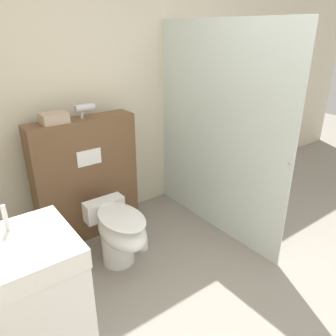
# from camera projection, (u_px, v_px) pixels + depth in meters

# --- Properties ---
(ground_plane) EXTENTS (12.00, 12.00, 0.00)m
(ground_plane) POSITION_uv_depth(u_px,v_px,m) (270.00, 318.00, 2.27)
(ground_plane) COLOR gray
(wall_back) EXTENTS (8.00, 0.06, 2.50)m
(wall_back) POSITION_uv_depth(u_px,v_px,m) (120.00, 95.00, 3.22)
(wall_back) COLOR beige
(wall_back) RESTS_ON ground_plane
(partition_panel) EXTENTS (0.95, 0.24, 1.14)m
(partition_panel) POSITION_uv_depth(u_px,v_px,m) (86.00, 179.00, 3.02)
(partition_panel) COLOR brown
(partition_panel) RESTS_ON ground_plane
(shower_glass) EXTENTS (0.04, 1.63, 1.94)m
(shower_glass) POSITION_uv_depth(u_px,v_px,m) (216.00, 133.00, 3.00)
(shower_glass) COLOR silver
(shower_glass) RESTS_ON ground_plane
(toilet) EXTENTS (0.35, 0.64, 0.51)m
(toilet) POSITION_uv_depth(u_px,v_px,m) (119.00, 232.00, 2.69)
(toilet) COLOR white
(toilet) RESTS_ON ground_plane
(sink_vanity) EXTENTS (0.52, 0.50, 1.08)m
(sink_vanity) POSITION_uv_depth(u_px,v_px,m) (32.00, 318.00, 1.70)
(sink_vanity) COLOR white
(sink_vanity) RESTS_ON ground_plane
(hair_drier) EXTENTS (0.20, 0.06, 0.12)m
(hair_drier) POSITION_uv_depth(u_px,v_px,m) (86.00, 108.00, 2.81)
(hair_drier) COLOR #B7B7BC
(hair_drier) RESTS_ON partition_panel
(folded_towel) EXTENTS (0.21, 0.17, 0.08)m
(folded_towel) POSITION_uv_depth(u_px,v_px,m) (54.00, 118.00, 2.65)
(folded_towel) COLOR tan
(folded_towel) RESTS_ON partition_panel
(spare_toilet_roll) EXTENTS (0.10, 0.10, 0.11)m
(spare_toilet_roll) POSITION_uv_depth(u_px,v_px,m) (143.00, 244.00, 2.97)
(spare_toilet_roll) COLOR white
(spare_toilet_roll) RESTS_ON ground_plane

